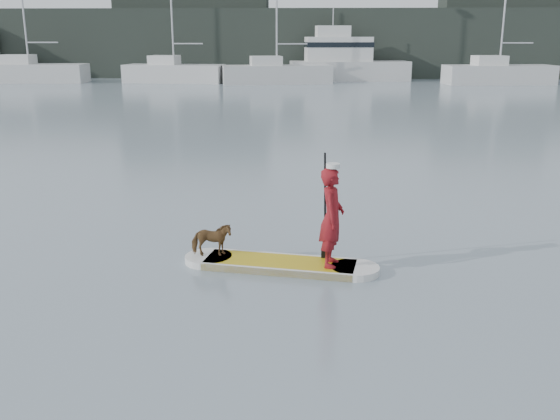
{
  "coord_description": "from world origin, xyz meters",
  "views": [
    {
      "loc": [
        0.47,
        -6.41,
        3.74
      ],
      "look_at": [
        0.09,
        3.33,
        1.0
      ],
      "focal_mm": 40.0,
      "sensor_mm": 36.0,
      "label": 1
    }
  ],
  "objects_px": {
    "sailboat_b": "(29,71)",
    "dog": "(211,240)",
    "paddleboard": "(280,264)",
    "paddler": "(332,217)",
    "sailboat_d": "(276,72)",
    "motor_yacht_a": "(344,61)",
    "sailboat_c": "(173,72)",
    "sailboat_e": "(498,73)"
  },
  "relations": [
    {
      "from": "sailboat_b",
      "to": "dog",
      "type": "bearing_deg",
      "value": -64.45
    },
    {
      "from": "paddler",
      "to": "sailboat_b",
      "type": "height_order",
      "value": "sailboat_b"
    },
    {
      "from": "paddleboard",
      "to": "dog",
      "type": "distance_m",
      "value": 1.24
    },
    {
      "from": "sailboat_c",
      "to": "sailboat_d",
      "type": "bearing_deg",
      "value": 1.16
    },
    {
      "from": "sailboat_d",
      "to": "paddler",
      "type": "bearing_deg",
      "value": -97.21
    },
    {
      "from": "paddler",
      "to": "sailboat_e",
      "type": "distance_m",
      "value": 43.65
    },
    {
      "from": "sailboat_e",
      "to": "motor_yacht_a",
      "type": "relative_size",
      "value": 1.2
    },
    {
      "from": "sailboat_d",
      "to": "sailboat_e",
      "type": "height_order",
      "value": "sailboat_d"
    },
    {
      "from": "sailboat_c",
      "to": "motor_yacht_a",
      "type": "bearing_deg",
      "value": 17.34
    },
    {
      "from": "paddleboard",
      "to": "dog",
      "type": "relative_size",
      "value": 4.81
    },
    {
      "from": "sailboat_d",
      "to": "motor_yacht_a",
      "type": "distance_m",
      "value": 6.66
    },
    {
      "from": "sailboat_b",
      "to": "sailboat_d",
      "type": "relative_size",
      "value": 1.07
    },
    {
      "from": "sailboat_b",
      "to": "sailboat_c",
      "type": "bearing_deg",
      "value": 0.29
    },
    {
      "from": "paddler",
      "to": "motor_yacht_a",
      "type": "relative_size",
      "value": 0.16
    },
    {
      "from": "sailboat_d",
      "to": "paddleboard",
      "type": "bearing_deg",
      "value": -98.37
    },
    {
      "from": "sailboat_d",
      "to": "motor_yacht_a",
      "type": "relative_size",
      "value": 1.24
    },
    {
      "from": "paddler",
      "to": "dog",
      "type": "xyz_separation_m",
      "value": [
        -2.01,
        0.36,
        -0.52
      ]
    },
    {
      "from": "dog",
      "to": "paddler",
      "type": "bearing_deg",
      "value": -106.23
    },
    {
      "from": "sailboat_e",
      "to": "motor_yacht_a",
      "type": "bearing_deg",
      "value": 157.88
    },
    {
      "from": "paddleboard",
      "to": "sailboat_d",
      "type": "relative_size",
      "value": 0.26
    },
    {
      "from": "paddleboard",
      "to": "paddler",
      "type": "distance_m",
      "value": 1.21
    },
    {
      "from": "paddleboard",
      "to": "sailboat_b",
      "type": "xyz_separation_m",
      "value": [
        -22.09,
        41.35,
        0.88
      ]
    },
    {
      "from": "paddler",
      "to": "dog",
      "type": "relative_size",
      "value": 2.38
    },
    {
      "from": "paddleboard",
      "to": "sailboat_b",
      "type": "bearing_deg",
      "value": 128.18
    },
    {
      "from": "paddler",
      "to": "sailboat_b",
      "type": "relative_size",
      "value": 0.12
    },
    {
      "from": "sailboat_b",
      "to": "sailboat_c",
      "type": "distance_m",
      "value": 11.82
    },
    {
      "from": "dog",
      "to": "sailboat_d",
      "type": "height_order",
      "value": "sailboat_d"
    },
    {
      "from": "sailboat_d",
      "to": "sailboat_e",
      "type": "distance_m",
      "value": 17.48
    },
    {
      "from": "sailboat_b",
      "to": "motor_yacht_a",
      "type": "relative_size",
      "value": 1.33
    },
    {
      "from": "sailboat_e",
      "to": "sailboat_b",
      "type": "bearing_deg",
      "value": 173.42
    },
    {
      "from": "sailboat_d",
      "to": "sailboat_c",
      "type": "bearing_deg",
      "value": 163.57
    },
    {
      "from": "paddler",
      "to": "sailboat_e",
      "type": "bearing_deg",
      "value": -11.99
    },
    {
      "from": "paddleboard",
      "to": "sailboat_e",
      "type": "height_order",
      "value": "sailboat_e"
    },
    {
      "from": "dog",
      "to": "sailboat_b",
      "type": "bearing_deg",
      "value": 20.78
    },
    {
      "from": "sailboat_b",
      "to": "sailboat_d",
      "type": "bearing_deg",
      "value": -2.66
    },
    {
      "from": "paddler",
      "to": "sailboat_c",
      "type": "distance_m",
      "value": 43.3
    },
    {
      "from": "paddler",
      "to": "sailboat_d",
      "type": "relative_size",
      "value": 0.13
    },
    {
      "from": "paddleboard",
      "to": "paddler",
      "type": "relative_size",
      "value": 2.02
    },
    {
      "from": "dog",
      "to": "sailboat_d",
      "type": "xyz_separation_m",
      "value": [
        -0.73,
        40.7,
        0.5
      ]
    },
    {
      "from": "paddler",
      "to": "sailboat_d",
      "type": "height_order",
      "value": "sailboat_d"
    },
    {
      "from": "sailboat_d",
      "to": "dog",
      "type": "bearing_deg",
      "value": -100.0
    },
    {
      "from": "paddler",
      "to": "motor_yacht_a",
      "type": "distance_m",
      "value": 44.62
    }
  ]
}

